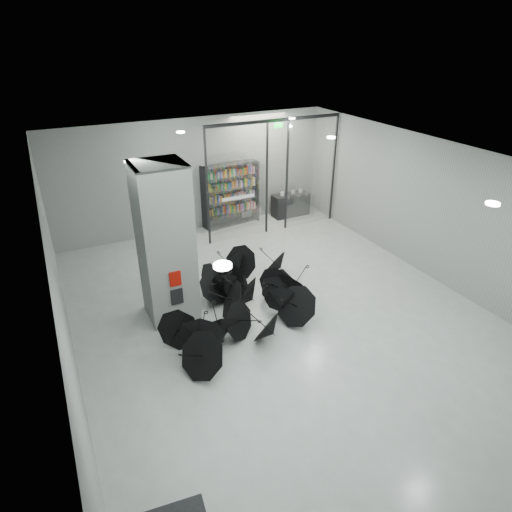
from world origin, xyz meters
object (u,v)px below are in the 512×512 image
bookshelf (231,195)px  shop_counter (290,205)px  umbrella_cluster (242,302)px  column (165,244)px

bookshelf → shop_counter: 2.57m
shop_counter → umbrella_cluster: size_ratio=0.30×
column → umbrella_cluster: (1.67, -0.78, -1.68)m
shop_counter → umbrella_cluster: 6.98m
bookshelf → umbrella_cluster: 5.97m
column → umbrella_cluster: 2.49m
shop_counter → umbrella_cluster: umbrella_cluster is taller
bookshelf → shop_counter: bearing=-13.4°
umbrella_cluster → shop_counter: bearing=49.4°
bookshelf → umbrella_cluster: bearing=-118.6°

